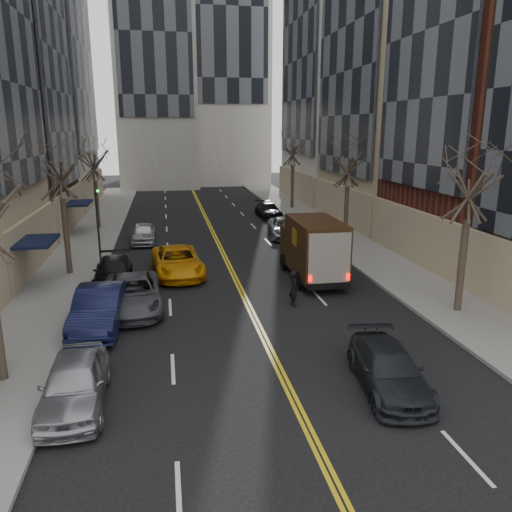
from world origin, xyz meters
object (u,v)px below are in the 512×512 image
at_px(observer_sedan, 388,369).
at_px(taxi, 177,262).
at_px(ups_truck, 313,249).
at_px(pedestrian, 294,288).

xyz_separation_m(observer_sedan, taxi, (-6.02, 13.55, 0.11)).
bearing_deg(ups_truck, pedestrian, -117.19).
height_order(observer_sedan, pedestrian, pedestrian).
distance_m(ups_truck, taxi, 7.37).
distance_m(observer_sedan, pedestrian, 7.81).
relative_size(taxi, pedestrian, 3.35).
bearing_deg(observer_sedan, taxi, 121.10).
bearing_deg(taxi, ups_truck, -21.18).
relative_size(ups_truck, taxi, 1.10).
xyz_separation_m(ups_truck, observer_sedan, (-1.00, -11.52, -1.00)).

